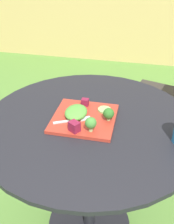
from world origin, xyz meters
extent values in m
cube|color=tan|center=(0.00, 2.46, 0.75)|extent=(8.00, 0.08, 1.49)
cylinder|color=black|center=(0.00, 0.00, 0.70)|extent=(0.90, 0.90, 0.02)
cylinder|color=black|center=(0.00, 0.00, 0.37)|extent=(0.06, 0.06, 0.65)
cylinder|color=black|center=(0.00, 0.00, 0.02)|extent=(0.44, 0.44, 0.04)
cube|color=#332D28|center=(0.35, 0.73, 0.43)|extent=(0.55, 0.55, 0.03)
cylinder|color=#332D28|center=(0.22, 0.95, 0.22)|extent=(0.02, 0.02, 0.43)
cylinder|color=#332D28|center=(0.12, 0.61, 0.22)|extent=(0.02, 0.02, 0.43)
cube|color=#AD3323|center=(-0.02, 0.00, 0.72)|extent=(0.26, 0.26, 0.01)
cube|color=silver|center=(-0.09, -0.05, 0.73)|extent=(0.10, 0.06, 0.00)
cube|color=silver|center=(-0.02, -0.01, 0.73)|extent=(0.05, 0.04, 0.00)
ellipsoid|color=#519338|center=(-0.06, 0.00, 0.74)|extent=(0.09, 0.12, 0.04)
cylinder|color=#99B770|center=(0.02, -0.09, 0.74)|extent=(0.02, 0.02, 0.02)
sphere|color=#427F33|center=(0.02, -0.09, 0.76)|extent=(0.04, 0.04, 0.04)
cylinder|color=#99B770|center=(0.08, 0.00, 0.73)|extent=(0.02, 0.02, 0.01)
sphere|color=#2D6623|center=(0.08, 0.00, 0.76)|extent=(0.05, 0.05, 0.05)
cylinder|color=#8EB766|center=(0.05, 0.07, 0.73)|extent=(0.06, 0.06, 0.01)
cube|color=maroon|center=(-0.04, -0.10, 0.75)|extent=(0.05, 0.05, 0.04)
cube|color=maroon|center=(-0.04, 0.09, 0.74)|extent=(0.03, 0.03, 0.03)
camera|label=1|loc=(0.19, -0.91, 1.35)|focal=43.51mm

